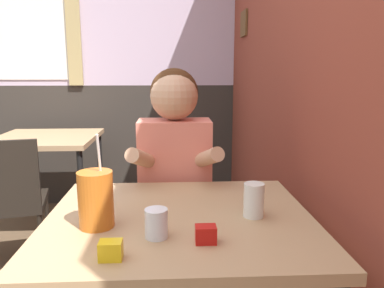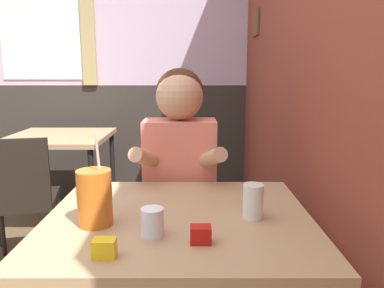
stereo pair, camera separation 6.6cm
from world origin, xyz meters
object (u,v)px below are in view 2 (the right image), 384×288
Objects in this scene: person_seated at (179,188)px; cocktail_pitcher at (93,198)px; main_table at (178,236)px; background_table at (58,146)px; chair_near_window at (17,195)px.

person_seated reaches higher than cocktail_pitcher.
main_table and background_table have the same top height.
cocktail_pitcher is at bearing -67.17° from background_table.
person_seated is 0.68m from cocktail_pitcher.
main_table is 0.32m from cocktail_pitcher.
cocktail_pitcher is (0.73, -1.00, 0.33)m from chair_near_window.
cocktail_pitcher is (-0.25, -0.61, 0.16)m from person_seated.
person_seated is at bearing 91.32° from main_table.
chair_near_window is at bearing 136.69° from main_table.
main_table is 1.37m from chair_near_window.
cocktail_pitcher is at bearing -66.71° from chair_near_window.
cocktail_pitcher is (-0.26, -0.07, 0.16)m from main_table.
chair_near_window reaches higher than background_table.
person_seated is at bearing -34.53° from chair_near_window.
chair_near_window is 1.06m from person_seated.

